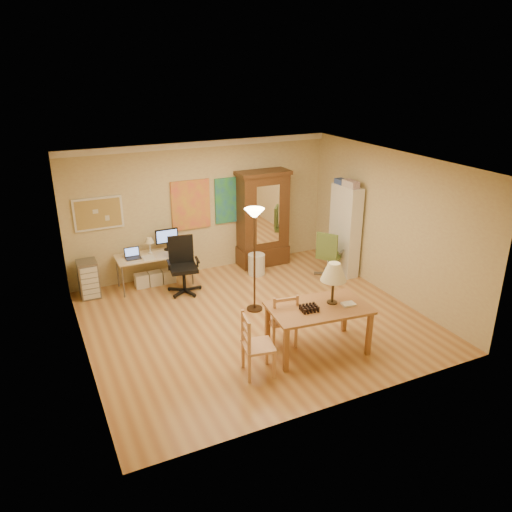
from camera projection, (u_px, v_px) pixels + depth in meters
name	position (u px, v px, depth m)	size (l,w,h in m)	color
floor	(255.00, 320.00, 8.56)	(5.50, 5.50, 0.00)	#A66A3B
crown_molding	(200.00, 144.00, 9.66)	(5.50, 0.08, 0.12)	white
corkboard	(98.00, 214.00, 9.27)	(0.90, 0.04, 0.62)	tan
art_panel_left	(191.00, 205.00, 10.01)	(0.80, 0.04, 1.00)	gold
art_panel_right	(232.00, 200.00, 10.37)	(0.75, 0.04, 0.95)	teal
dining_table	(324.00, 297.00, 7.41)	(1.56, 1.04, 1.39)	brown
ladder_chair_back	(282.00, 321.00, 7.67)	(0.47, 0.46, 0.90)	#B77653
ladder_chair_left	(256.00, 347.00, 6.95)	(0.49, 0.50, 0.94)	#B77653
torchiere_lamp	(254.00, 230.00, 8.38)	(0.34, 0.34, 1.87)	#382516
computer_desk	(156.00, 266.00, 9.77)	(1.44, 0.63, 1.09)	beige
office_chair_black	(184.00, 278.00, 9.51)	(0.66, 0.66, 1.08)	black
office_chair_green	(329.00, 265.00, 10.18)	(0.63, 0.63, 0.99)	slate
drawer_cart	(89.00, 279.00, 9.30)	(0.35, 0.42, 0.70)	slate
armoire	(263.00, 225.00, 10.62)	(1.11, 0.53, 2.04)	#371E0F
bookshelf	(345.00, 231.00, 10.15)	(0.28, 0.74, 1.85)	white
wastebin	(256.00, 264.00, 10.31)	(0.35, 0.35, 0.44)	silver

